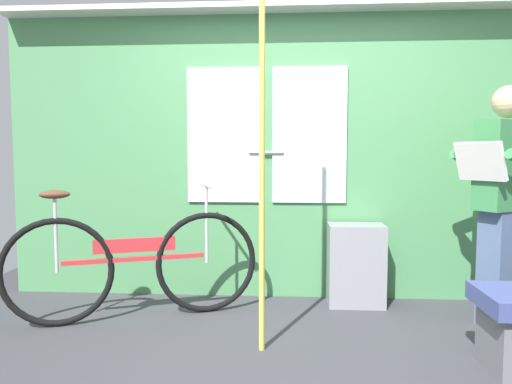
{
  "coord_description": "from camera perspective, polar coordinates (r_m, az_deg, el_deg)",
  "views": [
    {
      "loc": [
        -0.04,
        -2.68,
        1.18
      ],
      "look_at": [
        -0.26,
        0.78,
        0.91
      ],
      "focal_mm": 33.06,
      "sensor_mm": 36.0,
      "label": 1
    }
  ],
  "objects": [
    {
      "name": "train_door_wall",
      "position": [
        3.91,
        4.13,
        5.17
      ],
      "size": [
        4.72,
        0.28,
        2.36
      ],
      "color": "#4C8C56",
      "rests_on": "ground_plane"
    },
    {
      "name": "handrail_pole",
      "position": [
        2.78,
        0.72,
        4.0
      ],
      "size": [
        0.04,
        0.04,
        2.32
      ],
      "primitive_type": "cylinder",
      "color": "#C6C14C",
      "rests_on": "ground_plane"
    },
    {
      "name": "ground_plane",
      "position": [
        2.94,
        4.31,
        -19.68
      ],
      "size": [
        5.72,
        4.07,
        0.04
      ],
      "primitive_type": "cube",
      "color": "#38383D"
    },
    {
      "name": "bicycle_near_door",
      "position": [
        3.53,
        -14.52,
        -8.46
      ],
      "size": [
        1.7,
        0.73,
        0.97
      ],
      "rotation": [
        0.0,
        0.0,
        0.36
      ],
      "color": "black",
      "rests_on": "ground_plane"
    },
    {
      "name": "passenger_reading_newspaper",
      "position": [
        3.65,
        27.82,
        -0.89
      ],
      "size": [
        0.62,
        0.57,
        1.65
      ],
      "rotation": [
        0.0,
        0.0,
        3.7
      ],
      "color": "slate",
      "rests_on": "ground_plane"
    },
    {
      "name": "trash_bin_by_wall",
      "position": [
        3.83,
        11.98,
        -8.6
      ],
      "size": [
        0.43,
        0.28,
        0.64
      ],
      "primitive_type": "cube",
      "color": "gray",
      "rests_on": "ground_plane"
    }
  ]
}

